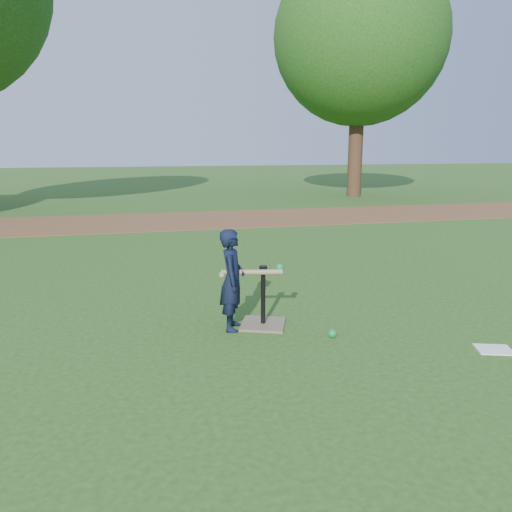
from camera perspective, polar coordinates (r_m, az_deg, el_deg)
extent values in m
plane|color=#285116|center=(4.97, 0.15, -8.37)|extent=(80.00, 80.00, 0.00)
cube|color=brown|center=(12.19, -8.34, 4.06)|extent=(24.00, 3.00, 0.01)
imported|color=black|center=(4.84, -2.74, -2.74)|extent=(0.33, 0.42, 1.00)
sphere|color=#0D9945|center=(4.81, 8.73, -8.74)|extent=(0.08, 0.08, 0.08)
cube|color=white|center=(4.96, 25.55, -9.62)|extent=(0.36, 0.32, 0.01)
cube|color=#7C694F|center=(5.08, 0.81, -7.78)|extent=(0.55, 0.55, 0.02)
cylinder|color=black|center=(4.98, 0.82, -4.66)|extent=(0.05, 0.05, 0.55)
cylinder|color=black|center=(4.91, 0.83, -1.48)|extent=(0.08, 0.08, 0.06)
cylinder|color=tan|center=(4.87, -0.48, -1.86)|extent=(0.60, 0.17, 0.05)
sphere|color=tan|center=(4.77, -3.88, -2.19)|extent=(0.06, 0.06, 0.06)
sphere|color=#0D9945|center=(4.91, 2.75, -1.33)|extent=(0.08, 0.08, 0.08)
cylinder|color=#382316|center=(18.18, 11.30, 12.09)|extent=(0.50, 0.50, 3.42)
sphere|color=#285B19|center=(18.52, 11.82, 23.27)|extent=(5.80, 5.80, 5.80)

